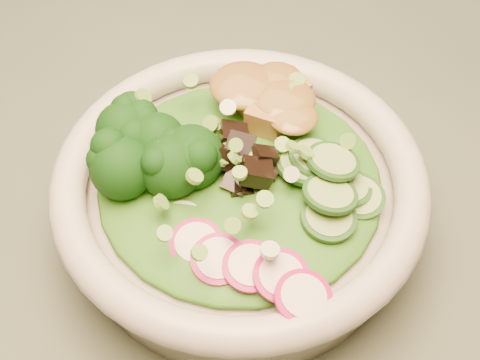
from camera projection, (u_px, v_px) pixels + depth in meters
The scene contains 10 objects.
dining_table at pixel (110, 135), 0.74m from camera, with size 1.20×0.80×0.75m.
salad_bowl at pixel (240, 197), 0.49m from camera, with size 0.27×0.27×0.07m.
lettuce_bed at pixel (240, 179), 0.47m from camera, with size 0.20×0.20×0.02m, color #2C6615.
broccoli_florets at pixel (152, 154), 0.47m from camera, with size 0.08×0.07×0.04m, color black, non-canonical shape.
radish_slices at pixel (224, 254), 0.43m from camera, with size 0.11×0.04×0.02m, color #A00C4E, non-canonical shape.
cucumber_slices at pixel (333, 184), 0.46m from camera, with size 0.07×0.07×0.04m, color #7BAC5F, non-canonical shape.
mushroom_heap at pixel (243, 154), 0.47m from camera, with size 0.07×0.07×0.04m, color black, non-canonical shape.
tofu_cubes at pixel (258, 106), 0.50m from camera, with size 0.09×0.06×0.04m, color olive, non-canonical shape.
peanut_sauce at pixel (259, 93), 0.49m from camera, with size 0.07×0.06×0.02m, color brown.
scallion_garnish at pixel (240, 157), 0.45m from camera, with size 0.19×0.19×0.02m, color #67A339, non-canonical shape.
Camera 1 is at (0.42, -0.30, 1.18)m, focal length 50.00 mm.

